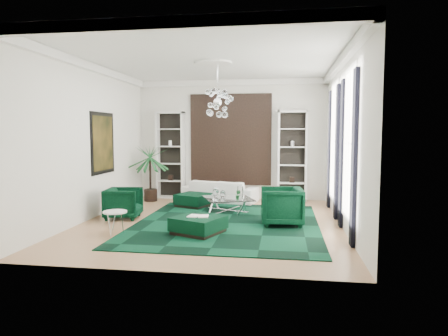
% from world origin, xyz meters
% --- Properties ---
extents(floor, '(6.00, 7.00, 0.02)m').
position_xyz_m(floor, '(0.00, 0.00, -0.01)').
color(floor, tan).
rests_on(floor, ground).
extents(ceiling, '(6.00, 7.00, 0.02)m').
position_xyz_m(ceiling, '(0.00, 0.00, 3.81)').
color(ceiling, white).
rests_on(ceiling, ground).
extents(wall_back, '(6.00, 0.02, 3.80)m').
position_xyz_m(wall_back, '(0.00, 3.51, 1.90)').
color(wall_back, silver).
rests_on(wall_back, ground).
extents(wall_front, '(6.00, 0.02, 3.80)m').
position_xyz_m(wall_front, '(0.00, -3.51, 1.90)').
color(wall_front, silver).
rests_on(wall_front, ground).
extents(wall_left, '(0.02, 7.00, 3.80)m').
position_xyz_m(wall_left, '(-3.01, 0.00, 1.90)').
color(wall_left, silver).
rests_on(wall_left, ground).
extents(wall_right, '(0.02, 7.00, 3.80)m').
position_xyz_m(wall_right, '(3.01, 0.00, 1.90)').
color(wall_right, silver).
rests_on(wall_right, ground).
extents(crown_molding, '(6.00, 7.00, 0.18)m').
position_xyz_m(crown_molding, '(0.00, 0.00, 3.70)').
color(crown_molding, white).
rests_on(crown_molding, ceiling).
extents(ceiling_medallion, '(0.90, 0.90, 0.05)m').
position_xyz_m(ceiling_medallion, '(0.00, 0.30, 3.77)').
color(ceiling_medallion, white).
rests_on(ceiling_medallion, ceiling).
extents(tapestry, '(2.50, 0.06, 2.80)m').
position_xyz_m(tapestry, '(0.00, 3.46, 1.90)').
color(tapestry, black).
rests_on(tapestry, wall_back).
extents(shelving_left, '(0.90, 0.38, 2.80)m').
position_xyz_m(shelving_left, '(-1.95, 3.31, 1.40)').
color(shelving_left, white).
rests_on(shelving_left, floor).
extents(shelving_right, '(0.90, 0.38, 2.80)m').
position_xyz_m(shelving_right, '(1.95, 3.31, 1.40)').
color(shelving_right, white).
rests_on(shelving_right, floor).
extents(painting, '(0.04, 1.30, 1.60)m').
position_xyz_m(painting, '(-2.97, 0.60, 1.85)').
color(painting, black).
rests_on(painting, wall_left).
extents(window_near, '(0.03, 1.10, 2.90)m').
position_xyz_m(window_near, '(2.99, -0.90, 1.90)').
color(window_near, white).
rests_on(window_near, wall_right).
extents(curtain_near_a, '(0.07, 0.30, 3.25)m').
position_xyz_m(curtain_near_a, '(2.96, -1.68, 1.65)').
color(curtain_near_a, black).
rests_on(curtain_near_a, floor).
extents(curtain_near_b, '(0.07, 0.30, 3.25)m').
position_xyz_m(curtain_near_b, '(2.96, -0.12, 1.65)').
color(curtain_near_b, black).
rests_on(curtain_near_b, floor).
extents(window_far, '(0.03, 1.10, 2.90)m').
position_xyz_m(window_far, '(2.99, 1.50, 1.90)').
color(window_far, white).
rests_on(window_far, wall_right).
extents(curtain_far_a, '(0.07, 0.30, 3.25)m').
position_xyz_m(curtain_far_a, '(2.96, 0.72, 1.65)').
color(curtain_far_a, black).
rests_on(curtain_far_a, floor).
extents(curtain_far_b, '(0.07, 0.30, 3.25)m').
position_xyz_m(curtain_far_b, '(2.96, 2.28, 1.65)').
color(curtain_far_b, black).
rests_on(curtain_far_b, floor).
extents(rug, '(4.20, 5.00, 0.02)m').
position_xyz_m(rug, '(0.39, -0.14, 0.01)').
color(rug, black).
rests_on(rug, floor).
extents(sofa, '(2.39, 1.35, 0.66)m').
position_xyz_m(sofa, '(-0.25, 2.84, 0.33)').
color(sofa, white).
rests_on(sofa, floor).
extents(armchair_left, '(0.93, 0.91, 0.76)m').
position_xyz_m(armchair_left, '(-2.23, 0.07, 0.38)').
color(armchair_left, black).
rests_on(armchair_left, floor).
extents(armchair_right, '(1.03, 1.01, 0.87)m').
position_xyz_m(armchair_right, '(1.65, -0.06, 0.43)').
color(armchair_right, black).
rests_on(armchair_right, floor).
extents(coffee_table, '(1.54, 1.54, 0.40)m').
position_xyz_m(coffee_table, '(0.24, 1.12, 0.20)').
color(coffee_table, white).
rests_on(coffee_table, floor).
extents(ottoman_side, '(1.09, 1.09, 0.38)m').
position_xyz_m(ottoman_side, '(-0.85, 1.85, 0.19)').
color(ottoman_side, black).
rests_on(ottoman_side, floor).
extents(ottoman_front, '(1.20, 1.20, 0.37)m').
position_xyz_m(ottoman_front, '(-0.07, -1.15, 0.18)').
color(ottoman_front, black).
rests_on(ottoman_front, floor).
extents(book, '(0.44, 0.29, 0.03)m').
position_xyz_m(book, '(-0.07, -1.15, 0.38)').
color(book, white).
rests_on(book, ottoman_front).
extents(side_table, '(0.52, 0.52, 0.48)m').
position_xyz_m(side_table, '(-1.77, -1.46, 0.24)').
color(side_table, white).
rests_on(side_table, floor).
extents(palm, '(1.71, 1.71, 2.22)m').
position_xyz_m(palm, '(-2.40, 2.61, 1.11)').
color(palm, '#1A5A29').
rests_on(palm, floor).
extents(chandelier, '(0.96, 0.96, 0.76)m').
position_xyz_m(chandelier, '(0.06, 0.53, 2.85)').
color(chandelier, white).
rests_on(chandelier, ceiling).
extents(table_plant, '(0.17, 0.16, 0.25)m').
position_xyz_m(table_plant, '(0.54, 0.87, 0.53)').
color(table_plant, '#1A5A29').
rests_on(table_plant, coffee_table).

